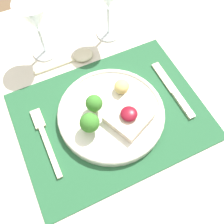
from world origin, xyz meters
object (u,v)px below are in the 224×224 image
at_px(dinner_plate, 112,113).
at_px(knife, 175,93).
at_px(wine_glass_far, 35,19).
at_px(spoon, 79,57).
at_px(fork, 45,137).

xyz_separation_m(dinner_plate, knife, (0.17, -0.01, -0.01)).
bearing_deg(wine_glass_far, dinner_plate, -73.07).
bearing_deg(dinner_plate, spoon, 91.44).
bearing_deg(fork, dinner_plate, -8.07).
height_order(dinner_plate, spoon, dinner_plate).
xyz_separation_m(fork, knife, (0.33, -0.03, 0.00)).
xyz_separation_m(fork, wine_glass_far, (0.08, 0.25, 0.11)).
xyz_separation_m(dinner_plate, wine_glass_far, (-0.08, 0.26, 0.10)).
bearing_deg(fork, spoon, 47.63).
bearing_deg(knife, spoon, 129.26).
distance_m(fork, wine_glass_far, 0.28).
distance_m(dinner_plate, spoon, 0.20).
height_order(spoon, wine_glass_far, wine_glass_far).
bearing_deg(dinner_plate, wine_glass_far, 106.93).
bearing_deg(wine_glass_far, fork, -108.66).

